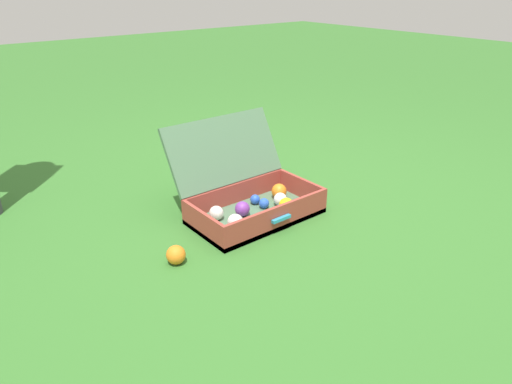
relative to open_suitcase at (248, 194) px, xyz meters
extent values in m
plane|color=#336B28|center=(0.01, -0.11, -0.11)|extent=(16.00, 16.00, 0.00)
cube|color=#4C7051|center=(0.00, -0.07, -0.09)|extent=(0.65, 0.36, 0.03)
cube|color=#9E3D33|center=(-0.32, -0.07, -0.04)|extent=(0.02, 0.36, 0.13)
cube|color=#9E3D33|center=(0.31, -0.07, -0.04)|extent=(0.02, 0.36, 0.13)
cube|color=#9E3D33|center=(0.00, -0.24, -0.04)|extent=(0.62, 0.02, 0.13)
cube|color=#9E3D33|center=(0.00, 0.10, -0.04)|extent=(0.62, 0.02, 0.13)
cube|color=#4C7051|center=(0.00, 0.20, 0.19)|extent=(0.65, 0.19, 0.33)
cube|color=teal|center=(0.00, -0.26, -0.03)|extent=(0.11, 0.02, 0.02)
sphere|color=blue|center=(0.07, -0.05, -0.05)|extent=(0.05, 0.05, 0.05)
sphere|color=purple|center=(-0.07, -0.04, -0.04)|extent=(0.08, 0.08, 0.08)
sphere|color=white|center=(-0.20, 0.00, -0.04)|extent=(0.07, 0.07, 0.07)
sphere|color=blue|center=(0.06, 0.02, -0.05)|extent=(0.05, 0.05, 0.05)
sphere|color=orange|center=(0.21, -0.01, -0.04)|extent=(0.08, 0.08, 0.08)
sphere|color=yellow|center=(0.13, -0.15, -0.04)|extent=(0.08, 0.08, 0.08)
sphere|color=white|center=(0.15, -0.08, -0.05)|extent=(0.07, 0.07, 0.07)
sphere|color=red|center=(-0.10, -0.17, -0.06)|extent=(0.05, 0.05, 0.05)
sphere|color=white|center=(-0.18, -0.13, -0.04)|extent=(0.08, 0.08, 0.08)
sphere|color=orange|center=(-0.53, -0.18, -0.06)|extent=(0.08, 0.08, 0.08)
camera|label=1|loc=(-1.34, -1.73, 1.03)|focal=33.06mm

